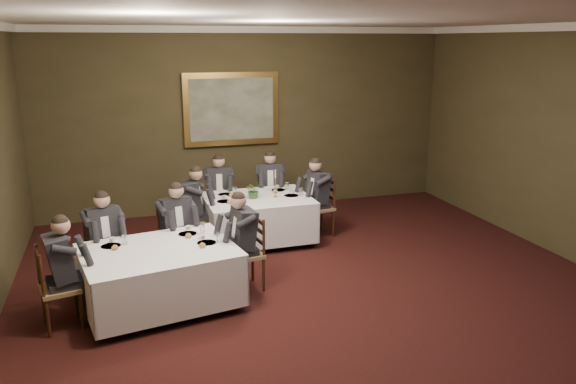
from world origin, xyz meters
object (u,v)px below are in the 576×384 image
centerpiece (254,189)px  chair_main_endleft (192,232)px  table_second (160,273)px  diner_main_endright (319,206)px  diner_sec_endright (245,252)px  chair_sec_endleft (61,305)px  table_main (258,216)px  diner_sec_backleft (105,251)px  diner_main_backright (270,196)px  chair_main_backright (270,208)px  diner_main_endleft (192,218)px  painting (232,109)px  candlestick (275,187)px  diner_main_backleft (220,201)px  chair_main_endright (319,219)px  chair_sec_backleft (106,266)px  chair_sec_backright (177,254)px  chair_sec_endright (246,268)px  diner_sec_endleft (60,286)px  chair_main_backleft (220,213)px

centerpiece → chair_main_endleft: bearing=179.8°
table_second → diner_main_endright: size_ratio=1.53×
diner_sec_endright → chair_sec_endleft: diner_sec_endright is taller
table_main → diner_sec_backleft: (-2.41, -1.08, 0.06)m
diner_main_backright → diner_sec_endright: (-1.06, -2.59, 0.00)m
diner_main_backright → chair_sec_endleft: diner_main_backright is taller
chair_main_backright → diner_main_endleft: 1.79m
diner_main_endleft → painting: (1.08, 1.93, 1.48)m
chair_main_endleft → painting: size_ratio=0.55×
diner_main_endright → candlestick: diner_main_endright is taller
table_main → candlestick: bearing=-10.8°
diner_main_backleft → chair_main_endright: (1.56, -0.85, -0.23)m
chair_main_endright → chair_sec_endleft: size_ratio=1.00×
diner_main_backleft → chair_sec_backleft: (-1.94, -1.93, -0.23)m
diner_main_backright → chair_sec_backright: (-1.88, -1.77, -0.23)m
chair_main_endleft → chair_sec_endright: size_ratio=1.00×
chair_sec_endright → chair_sec_backleft: bearing=62.0°
table_second → chair_sec_backright: 1.08m
table_main → chair_sec_endright: (-0.60, -1.71, -0.17)m
chair_sec_endleft → centerpiece: (2.84, 2.10, 0.63)m
chair_sec_endright → diner_main_endleft: bearing=7.2°
table_main → chair_sec_backleft: bearing=-156.2°
chair_sec_endright → chair_main_endright: bearing=-52.8°
table_main → chair_main_endleft: bearing=-179.5°
diner_sec_backleft → chair_sec_endleft: bearing=47.5°
diner_main_endleft → chair_sec_endleft: size_ratio=1.35×
chair_sec_endright → chair_main_backright: bearing=-30.5°
diner_main_endleft → centerpiece: size_ratio=4.48×
diner_sec_endleft → table_second: bearing=88.0°
chair_sec_endright → diner_sec_endleft: diner_sec_endleft is taller
table_second → chair_main_endright: (2.84, 1.93, -0.17)m
table_second → chair_sec_backright: size_ratio=2.06×
diner_sec_endright → painting: size_ratio=0.74×
diner_main_backleft → chair_main_backright: diner_main_backleft is taller
chair_main_endleft → chair_main_endright: (2.17, 0.02, 0.00)m
chair_sec_endleft → painting: bearing=132.2°
diner_main_backleft → painting: painting is taller
chair_main_endleft → diner_sec_backleft: diner_sec_backleft is taller
chair_main_endright → diner_sec_backleft: 3.67m
chair_main_endleft → diner_sec_endleft: bearing=-30.1°
table_main → chair_main_backleft: 1.01m
diner_sec_backleft → chair_sec_endright: size_ratio=1.35×
chair_sec_endright → diner_sec_endleft: bearing=91.6°
chair_sec_backright → centerpiece: size_ratio=3.33×
table_second → chair_sec_backright: bearing=72.5°
chair_main_endleft → diner_sec_endright: (0.48, -1.70, 0.23)m
chair_main_backright → centerpiece: 1.22m
diner_main_endright → diner_main_backright: bearing=24.0°
diner_main_endright → table_main: bearing=78.8°
diner_main_backleft → table_second: bearing=74.3°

